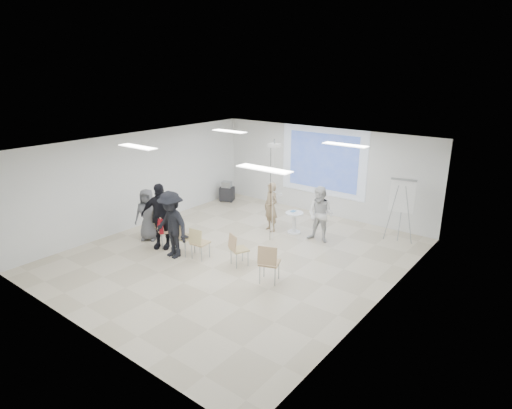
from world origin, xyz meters
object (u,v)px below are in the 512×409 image
Objects in this scene: chair_left_mid at (163,228)px; av_cart at (227,192)px; audience_left at (160,211)px; laptop at (185,236)px; player_right at (321,212)px; chair_center at (198,241)px; audience_mid at (171,220)px; chair_left_inner at (182,235)px; audience_outer at (147,212)px; pedestal_table at (294,221)px; chair_far_left at (158,221)px; chair_right_inner at (237,247)px; player_left at (271,204)px; chair_right_far at (269,261)px; flipchart_easel at (402,196)px.

chair_left_mid is 4.65m from av_cart.
laptop is at bearing -22.96° from audience_left.
audience_left is at bearing -142.23° from player_right.
chair_center is (1.38, 0.03, -0.05)m from chair_left_mid.
av_cart is at bearing 120.69° from audience_mid.
chair_left_inner is 0.12m from laptop.
audience_mid is at bearing 69.30° from laptop.
chair_left_inner is 0.55m from audience_mid.
audience_outer is (-0.79, 0.11, 0.29)m from chair_left_mid.
chair_far_left is at bearing -136.38° from pedestal_table.
player_right is at bearing 67.72° from chair_left_mid.
laptop is (-0.55, 0.04, -0.01)m from chair_center.
chair_far_left is 2.04m from chair_center.
chair_far_left is 1.06× the size of chair_right_inner.
chair_far_left is 0.96× the size of chair_left_inner.
laptop is at bearing -32.65° from audience_outer.
audience_outer is at bearing 172.08° from chair_center.
chair_right_far is (1.98, -2.81, -0.29)m from player_left.
av_cart is (-0.88, 4.05, -0.19)m from chair_far_left.
av_cart reaches higher than laptop.
laptop is (-2.45, -3.02, -0.40)m from player_right.
audience_mid reaches higher than chair_far_left.
chair_left_inner reaches higher than laptop.
player_left is 2.98m from laptop.
player_right is 1.98× the size of chair_far_left.
audience_left is at bearing -100.84° from player_left.
chair_center reaches higher than pedestal_table.
av_cart is (-3.94, 4.04, -0.16)m from chair_right_inner.
audience_outer is at bearing -155.06° from flipchart_easel.
chair_left_inner is at bearing -115.05° from pedestal_table.
audience_mid is (-1.63, -3.46, 0.66)m from pedestal_table.
player_right reaches higher than chair_left_inner.
flipchart_easel is at bearing 24.93° from pedestal_table.
pedestal_table is 0.33× the size of audience_mid.
chair_center is at bearing -141.57° from flipchart_easel.
audience_mid is at bearing -7.13° from chair_far_left.
chair_far_left is at bearing 155.15° from chair_right_far.
pedestal_table is 0.89m from player_left.
pedestal_table is 0.40× the size of audience_outer.
flipchart_easel reaches higher than chair_left_mid.
chair_left_inner is at bearing -29.85° from audience_left.
chair_right_inner is 0.40× the size of audience_left.
player_right is 4.79m from chair_far_left.
chair_left_mid is at bearing 163.53° from audience_mid.
chair_right_inner is 3.25m from audience_outer.
chair_left_inner is 2.80m from chair_right_far.
av_cart is at bearing -62.98° from laptop.
chair_far_left is at bearing -113.18° from player_left.
audience_left is (-1.40, -0.08, 0.56)m from chair_center.
player_left is 0.81× the size of audience_left.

